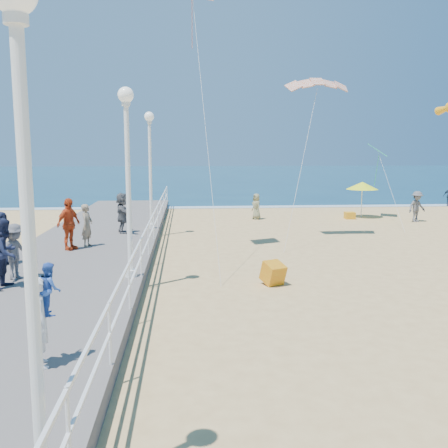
{
  "coord_description": "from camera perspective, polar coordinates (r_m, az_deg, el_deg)",
  "views": [
    {
      "loc": [
        -3.75,
        -14.15,
        4.01
      ],
      "look_at": [
        -2.5,
        2.0,
        1.6
      ],
      "focal_mm": 40.0,
      "sensor_mm": 36.0,
      "label": 1
    }
  ],
  "objects": [
    {
      "name": "beach_umbrella",
      "position": [
        30.75,
        15.52,
        4.24
      ],
      "size": [
        1.9,
        1.9,
        2.14
      ],
      "color": "white",
      "rests_on": "ground"
    },
    {
      "name": "spectator_2",
      "position": [
        15.14,
        -22.78,
        -2.94
      ],
      "size": [
        0.97,
        1.17,
        1.58
      ],
      "primitive_type": "imported",
      "rotation": [
        0.0,
        0.0,
        1.12
      ],
      "color": "#4F4E53",
      "rests_on": "boardwalk"
    },
    {
      "name": "railing",
      "position": [
        14.47,
        -9.51,
        -2.65
      ],
      "size": [
        0.05,
        42.0,
        0.55
      ],
      "color": "white",
      "rests_on": "boardwalk"
    },
    {
      "name": "kite_diamond_green",
      "position": [
        30.92,
        17.13,
        8.08
      ],
      "size": [
        1.56,
        1.67,
        0.75
      ],
      "primitive_type": "cube",
      "rotation": [
        0.58,
        0.0,
        1.18
      ],
      "color": "#27B77A"
    },
    {
      "name": "spectator_5",
      "position": [
        22.26,
        -11.55,
        1.25
      ],
      "size": [
        0.92,
        1.72,
        1.76
      ],
      "primitive_type": "imported",
      "rotation": [
        0.0,
        0.0,
        1.83
      ],
      "color": "#515256",
      "rests_on": "boardwalk"
    },
    {
      "name": "lamp_post_near",
      "position": [
        5.4,
        -21.72,
        4.14
      ],
      "size": [
        0.44,
        0.44,
        5.32
      ],
      "color": "white",
      "rests_on": "boardwalk"
    },
    {
      "name": "spectator_4",
      "position": [
        17.26,
        -24.18,
        -1.48
      ],
      "size": [
        0.79,
        0.97,
        1.71
      ],
      "primitive_type": "imported",
      "rotation": [
        0.0,
        0.0,
        1.24
      ],
      "color": "#181D35",
      "rests_on": "boardwalk"
    },
    {
      "name": "lamp_post_far",
      "position": [
        23.21,
        -8.45,
        7.51
      ],
      "size": [
        0.44,
        0.44,
        5.32
      ],
      "color": "white",
      "rests_on": "boardwalk"
    },
    {
      "name": "beach_walker_a",
      "position": [
        29.96,
        21.18,
        1.87
      ],
      "size": [
        1.27,
        0.98,
        1.73
      ],
      "primitive_type": "imported",
      "rotation": [
        0.0,
        0.0,
        0.35
      ],
      "color": "#545459",
      "rests_on": "ground"
    },
    {
      "name": "surf_line",
      "position": [
        35.08,
        1.75,
        1.95
      ],
      "size": [
        160.0,
        1.2,
        0.04
      ],
      "primitive_type": "cube",
      "color": "white",
      "rests_on": "ground"
    },
    {
      "name": "beach_chair_left",
      "position": [
        30.16,
        14.17,
        0.95
      ],
      "size": [
        0.55,
        0.55,
        0.4
      ],
      "primitive_type": "cube",
      "color": "orange",
      "rests_on": "ground"
    },
    {
      "name": "ground",
      "position": [
        15.18,
        10.12,
        -6.99
      ],
      "size": [
        160.0,
        160.0,
        0.0
      ],
      "primitive_type": "plane",
      "color": "tan",
      "rests_on": "ground"
    },
    {
      "name": "spectator_6",
      "position": [
        19.42,
        -15.38,
        -0.15
      ],
      "size": [
        0.49,
        0.65,
        1.61
      ],
      "primitive_type": "imported",
      "rotation": [
        0.0,
        0.0,
        1.37
      ],
      "color": "#7E6E57",
      "rests_on": "boardwalk"
    },
    {
      "name": "woman_holding_toddler",
      "position": [
        9.02,
        -20.32,
        -10.44
      ],
      "size": [
        0.56,
        0.66,
        1.54
      ],
      "primitive_type": "imported",
      "rotation": [
        0.0,
        0.0,
        1.97
      ],
      "color": "silver",
      "rests_on": "boardwalk"
    },
    {
      "name": "spectator_7",
      "position": [
        14.35,
        -23.73,
        -3.05
      ],
      "size": [
        0.83,
        1.0,
        1.85
      ],
      "primitive_type": "imported",
      "rotation": [
        0.0,
        0.0,
        1.41
      ],
      "color": "#1A1F39",
      "rests_on": "boardwalk"
    },
    {
      "name": "toddler_held",
      "position": [
        8.96,
        -19.31,
        -6.97
      ],
      "size": [
        0.48,
        0.53,
        0.9
      ],
      "primitive_type": "imported",
      "rotation": [
        0.0,
        0.0,
        1.97
      ],
      "color": "blue",
      "rests_on": "boardwalk"
    },
    {
      "name": "ocean",
      "position": [
        79.34,
        -1.71,
        5.58
      ],
      "size": [
        160.0,
        90.0,
        0.05
      ],
      "primitive_type": "cube",
      "color": "#0C334C",
      "rests_on": "ground"
    },
    {
      "name": "beach_walker_c",
      "position": [
        29.08,
        3.72,
        2.02
      ],
      "size": [
        0.7,
        0.85,
        1.5
      ],
      "primitive_type": "imported",
      "rotation": [
        0.0,
        0.0,
        -1.22
      ],
      "color": "#7D7C56",
      "rests_on": "ground"
    },
    {
      "name": "kite_parafoil",
      "position": [
        22.85,
        10.64,
        15.71
      ],
      "size": [
        2.74,
        0.94,
        0.65
      ],
      "primitive_type": null,
      "rotation": [
        0.44,
        0.0,
        0.0
      ],
      "color": "#C24516"
    },
    {
      "name": "spectator_3",
      "position": [
        18.93,
        -17.33,
        -0.01
      ],
      "size": [
        0.94,
        1.19,
        1.89
      ],
      "primitive_type": "imported",
      "rotation": [
        0.0,
        0.0,
        1.06
      ],
      "color": "#C23E18",
      "rests_on": "boardwalk"
    },
    {
      "name": "boardwalk",
      "position": [
        15.13,
        -18.76,
        -6.59
      ],
      "size": [
        5.0,
        44.0,
        0.4
      ],
      "primitive_type": "cube",
      "color": "slate",
      "rests_on": "ground"
    },
    {
      "name": "box_kite",
      "position": [
        15.06,
        5.63,
        -5.84
      ],
      "size": [
        0.8,
        0.88,
        0.74
      ],
      "primitive_type": "cube",
      "rotation": [
        0.31,
        0.0,
        0.45
      ],
      "color": "#C34D0B",
      "rests_on": "ground"
    },
    {
      "name": "lamp_post_mid",
      "position": [
        14.24,
        -10.96,
        6.91
      ],
      "size": [
        0.44,
        0.44,
        5.32
      ],
      "color": "white",
      "rests_on": "boardwalk"
    }
  ]
}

